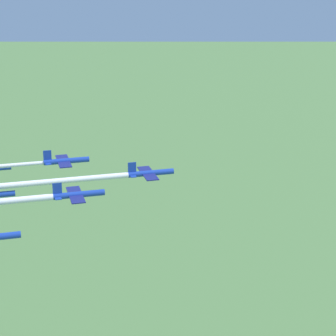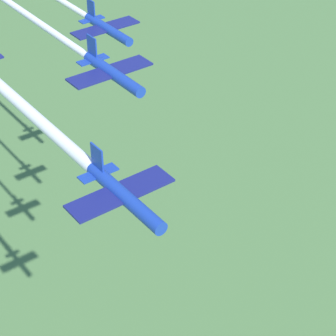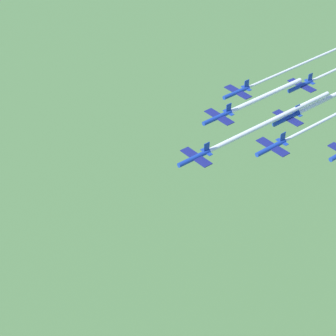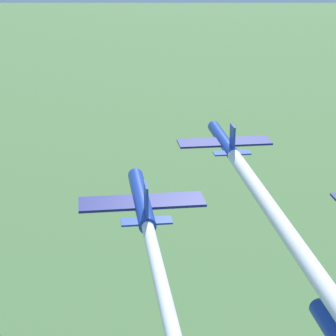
{
  "view_description": "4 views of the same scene",
  "coord_description": "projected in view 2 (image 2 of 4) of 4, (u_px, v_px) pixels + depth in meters",
  "views": [
    {
      "loc": [
        151.96,
        57.67,
        133.01
      ],
      "look_at": [
        38.72,
        -26.73,
        85.89
      ],
      "focal_mm": 70.0,
      "sensor_mm": 36.0,
      "label": 1
    },
    {
      "loc": [
        23.87,
        11.51,
        119.76
      ],
      "look_at": [
        36.79,
        -36.64,
        83.78
      ],
      "focal_mm": 70.0,
      "sensor_mm": 36.0,
      "label": 2
    },
    {
      "loc": [
        -101.09,
        -56.39,
        185.73
      ],
      "look_at": [
        36.07,
        -24.84,
        81.81
      ],
      "focal_mm": 70.0,
      "sensor_mm": 36.0,
      "label": 3
    },
    {
      "loc": [
        82.98,
        -84.39,
        105.65
      ],
      "look_at": [
        37.06,
        -37.64,
        81.71
      ],
      "focal_mm": 70.0,
      "sensor_mm": 36.0,
      "label": 4
    }
  ],
  "objects": [
    {
      "name": "jet_1",
      "position": [
        111.0,
        72.0,
        74.28
      ],
      "size": [
        9.88,
        9.73,
        3.64
      ],
      "rotation": [
        0.0,
        0.0,
        0.91
      ],
      "color": "#19389E"
    },
    {
      "name": "jet_3",
      "position": [
        107.0,
        28.0,
        93.52
      ],
      "size": [
        9.88,
        9.73,
        3.64
      ],
      "rotation": [
        0.0,
        0.0,
        0.91
      ],
      "color": "#19389E"
    },
    {
      "name": "jet_0",
      "position": [
        122.0,
        194.0,
        57.98
      ],
      "size": [
        9.88,
        9.73,
        3.64
      ],
      "rotation": [
        0.0,
        0.0,
        0.91
      ],
      "color": "#19389E"
    }
  ]
}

